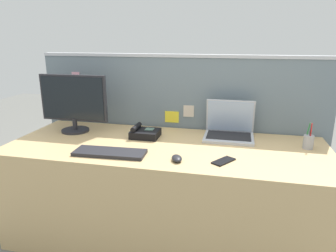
{
  "coord_description": "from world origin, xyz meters",
  "views": [
    {
      "loc": [
        0.45,
        -1.93,
        1.41
      ],
      "look_at": [
        0.0,
        0.05,
        0.83
      ],
      "focal_mm": 33.04,
      "sensor_mm": 36.0,
      "label": 1
    }
  ],
  "objects": [
    {
      "name": "keyboard_main",
      "position": [
        -0.31,
        -0.25,
        0.72
      ],
      "size": [
        0.46,
        0.18,
        0.02
      ],
      "primitive_type": "cube",
      "rotation": [
        0.0,
        0.0,
        0.05
      ],
      "color": "#232328",
      "rests_on": "desk"
    },
    {
      "name": "desktop_monitor",
      "position": [
        -0.76,
        0.16,
        0.94
      ],
      "size": [
        0.53,
        0.21,
        0.44
      ],
      "color": "#232328",
      "rests_on": "desk"
    },
    {
      "name": "pen_cup",
      "position": [
        0.92,
        0.14,
        0.76
      ],
      "size": [
        0.07,
        0.07,
        0.18
      ],
      "color": "#99999E",
      "rests_on": "desk"
    },
    {
      "name": "cubicle_divider",
      "position": [
        -0.0,
        0.46,
        0.65
      ],
      "size": [
        2.3,
        0.08,
        1.29
      ],
      "color": "slate",
      "rests_on": "ground_plane"
    },
    {
      "name": "desk_phone",
      "position": [
        -0.2,
        0.13,
        0.74
      ],
      "size": [
        0.2,
        0.18,
        0.09
      ],
      "color": "black",
      "rests_on": "desk"
    },
    {
      "name": "computer_mouse_right_hand",
      "position": [
        0.12,
        -0.26,
        0.72
      ],
      "size": [
        0.09,
        0.11,
        0.03
      ],
      "primitive_type": "ellipsoid",
      "rotation": [
        0.0,
        0.0,
        0.34
      ],
      "color": "#232328",
      "rests_on": "desk"
    },
    {
      "name": "desk",
      "position": [
        0.0,
        0.0,
        0.35
      ],
      "size": [
        2.16,
        0.83,
        0.71
      ],
      "primitive_type": "cube",
      "color": "tan",
      "rests_on": "ground_plane"
    },
    {
      "name": "cell_phone_black_slab",
      "position": [
        0.4,
        -0.21,
        0.71
      ],
      "size": [
        0.14,
        0.16,
        0.01
      ],
      "primitive_type": "cube",
      "rotation": [
        0.0,
        0.0,
        -0.6
      ],
      "color": "black",
      "rests_on": "desk"
    },
    {
      "name": "laptop",
      "position": [
        0.41,
        0.27,
        0.77
      ],
      "size": [
        0.35,
        0.28,
        0.27
      ],
      "color": "#B2B5BC",
      "rests_on": "desk"
    },
    {
      "name": "ground_plane",
      "position": [
        0.0,
        0.0,
        0.0
      ],
      "size": [
        10.0,
        10.0,
        0.0
      ],
      "primitive_type": "plane",
      "color": "slate"
    }
  ]
}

